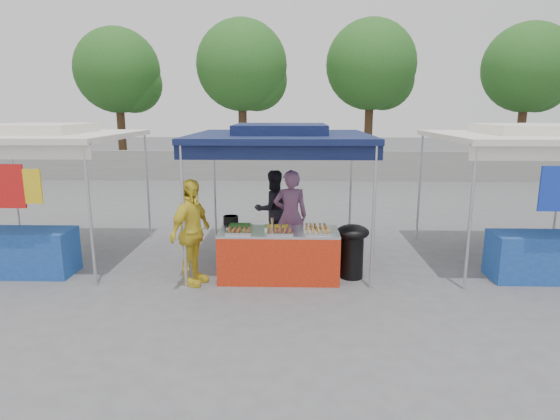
{
  "coord_description": "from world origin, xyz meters",
  "views": [
    {
      "loc": [
        0.24,
        -7.67,
        2.85
      ],
      "look_at": [
        0.0,
        0.6,
        1.05
      ],
      "focal_mm": 30.0,
      "sensor_mm": 36.0,
      "label": 1
    }
  ],
  "objects_px": {
    "cooking_pot": "(231,220)",
    "wok_burner": "(352,246)",
    "vendor_woman": "(290,216)",
    "vendor_table": "(279,255)",
    "customer_person": "(191,233)",
    "helper_man": "(273,209)"
  },
  "relations": [
    {
      "from": "wok_burner",
      "to": "customer_person",
      "type": "bearing_deg",
      "value": -175.45
    },
    {
      "from": "cooking_pot",
      "to": "helper_man",
      "type": "distance_m",
      "value": 1.62
    },
    {
      "from": "vendor_woman",
      "to": "customer_person",
      "type": "relative_size",
      "value": 0.99
    },
    {
      "from": "wok_burner",
      "to": "vendor_woman",
      "type": "xyz_separation_m",
      "value": [
        -1.06,
        0.88,
        0.32
      ]
    },
    {
      "from": "cooking_pot",
      "to": "wok_burner",
      "type": "xyz_separation_m",
      "value": [
        2.11,
        -0.29,
        -0.37
      ]
    },
    {
      "from": "cooking_pot",
      "to": "wok_burner",
      "type": "height_order",
      "value": "cooking_pot"
    },
    {
      "from": "wok_burner",
      "to": "helper_man",
      "type": "xyz_separation_m",
      "value": [
        -1.43,
        1.75,
        0.26
      ]
    },
    {
      "from": "cooking_pot",
      "to": "vendor_woman",
      "type": "height_order",
      "value": "vendor_woman"
    },
    {
      "from": "helper_man",
      "to": "vendor_table",
      "type": "bearing_deg",
      "value": 70.83
    },
    {
      "from": "cooking_pot",
      "to": "helper_man",
      "type": "relative_size",
      "value": 0.16
    },
    {
      "from": "vendor_woman",
      "to": "vendor_table",
      "type": "bearing_deg",
      "value": 74.24
    },
    {
      "from": "cooking_pot",
      "to": "vendor_table",
      "type": "bearing_deg",
      "value": -24.54
    },
    {
      "from": "cooking_pot",
      "to": "customer_person",
      "type": "distance_m",
      "value": 0.87
    },
    {
      "from": "vendor_table",
      "to": "cooking_pot",
      "type": "relative_size",
      "value": 7.57
    },
    {
      "from": "helper_man",
      "to": "customer_person",
      "type": "relative_size",
      "value": 0.93
    },
    {
      "from": "wok_burner",
      "to": "customer_person",
      "type": "xyz_separation_m",
      "value": [
        -2.67,
        -0.37,
        0.32
      ]
    },
    {
      "from": "vendor_table",
      "to": "helper_man",
      "type": "relative_size",
      "value": 1.23
    },
    {
      "from": "vendor_table",
      "to": "vendor_woman",
      "type": "bearing_deg",
      "value": 79.15
    },
    {
      "from": "vendor_woman",
      "to": "customer_person",
      "type": "height_order",
      "value": "customer_person"
    },
    {
      "from": "vendor_table",
      "to": "wok_burner",
      "type": "xyz_separation_m",
      "value": [
        1.25,
        0.1,
        0.13
      ]
    },
    {
      "from": "wok_burner",
      "to": "vendor_woman",
      "type": "distance_m",
      "value": 1.42
    },
    {
      "from": "cooking_pot",
      "to": "vendor_woman",
      "type": "xyz_separation_m",
      "value": [
        1.05,
        0.59,
        -0.05
      ]
    }
  ]
}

